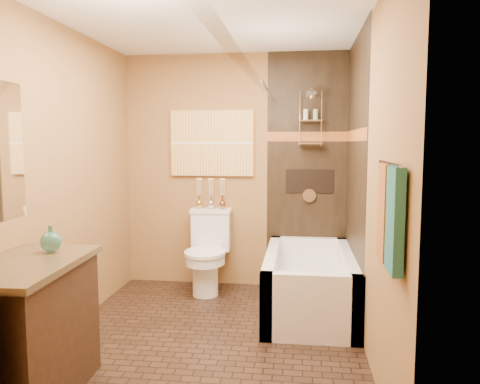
% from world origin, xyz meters
% --- Properties ---
extents(floor, '(3.00, 3.00, 0.00)m').
position_xyz_m(floor, '(0.00, 0.00, 0.00)').
color(floor, black).
rests_on(floor, ground).
extents(wall_left, '(0.02, 3.00, 2.50)m').
position_xyz_m(wall_left, '(-1.20, 0.00, 1.25)').
color(wall_left, olive).
rests_on(wall_left, floor).
extents(wall_right, '(0.02, 3.00, 2.50)m').
position_xyz_m(wall_right, '(1.20, 0.00, 1.25)').
color(wall_right, olive).
rests_on(wall_right, floor).
extents(wall_back, '(2.40, 0.02, 2.50)m').
position_xyz_m(wall_back, '(0.00, 1.50, 1.25)').
color(wall_back, olive).
rests_on(wall_back, floor).
extents(wall_front, '(2.40, 0.02, 2.50)m').
position_xyz_m(wall_front, '(0.00, -1.50, 1.25)').
color(wall_front, olive).
rests_on(wall_front, floor).
extents(ceiling, '(3.00, 3.00, 0.00)m').
position_xyz_m(ceiling, '(0.00, 0.00, 2.50)').
color(ceiling, silver).
rests_on(ceiling, wall_back).
extents(alcove_tile_back, '(0.85, 0.01, 2.50)m').
position_xyz_m(alcove_tile_back, '(0.78, 1.49, 1.25)').
color(alcove_tile_back, black).
rests_on(alcove_tile_back, wall_back).
extents(alcove_tile_right, '(0.01, 1.50, 2.50)m').
position_xyz_m(alcove_tile_right, '(1.19, 0.75, 1.25)').
color(alcove_tile_right, black).
rests_on(alcove_tile_right, wall_right).
extents(mosaic_band_back, '(0.85, 0.01, 0.10)m').
position_xyz_m(mosaic_band_back, '(0.78, 1.48, 1.62)').
color(mosaic_band_back, brown).
rests_on(mosaic_band_back, alcove_tile_back).
extents(mosaic_band_right, '(0.01, 1.50, 0.10)m').
position_xyz_m(mosaic_band_right, '(1.18, 0.75, 1.62)').
color(mosaic_band_right, brown).
rests_on(mosaic_band_right, alcove_tile_right).
extents(alcove_niche, '(0.50, 0.01, 0.25)m').
position_xyz_m(alcove_niche, '(0.80, 1.48, 1.15)').
color(alcove_niche, black).
rests_on(alcove_niche, alcove_tile_back).
extents(shower_fixtures, '(0.24, 0.33, 1.16)m').
position_xyz_m(shower_fixtures, '(0.80, 1.38, 1.67)').
color(shower_fixtures, silver).
rests_on(shower_fixtures, floor).
extents(curtain_rod, '(0.03, 1.55, 0.03)m').
position_xyz_m(curtain_rod, '(0.40, 0.75, 2.02)').
color(curtain_rod, silver).
rests_on(curtain_rod, wall_back).
extents(towel_bar, '(0.02, 0.55, 0.02)m').
position_xyz_m(towel_bar, '(1.15, -1.05, 1.45)').
color(towel_bar, silver).
rests_on(towel_bar, wall_right).
extents(towel_teal, '(0.05, 0.22, 0.52)m').
position_xyz_m(towel_teal, '(1.16, -1.18, 1.18)').
color(towel_teal, '#1B5A51').
rests_on(towel_teal, towel_bar).
extents(towel_rust, '(0.05, 0.22, 0.52)m').
position_xyz_m(towel_rust, '(1.16, -0.92, 1.18)').
color(towel_rust, '#985F1B').
rests_on(towel_rust, towel_bar).
extents(sunset_painting, '(0.90, 0.04, 0.70)m').
position_xyz_m(sunset_painting, '(-0.25, 1.48, 1.55)').
color(sunset_painting, gold).
rests_on(sunset_painting, wall_back).
extents(bathtub, '(0.80, 1.50, 0.55)m').
position_xyz_m(bathtub, '(0.80, 0.75, 0.22)').
color(bathtub, white).
rests_on(bathtub, floor).
extents(toilet, '(0.44, 0.64, 0.85)m').
position_xyz_m(toilet, '(-0.25, 1.20, 0.43)').
color(toilet, white).
rests_on(toilet, floor).
extents(vanity, '(0.64, 1.00, 0.86)m').
position_xyz_m(vanity, '(-0.92, -1.00, 0.43)').
color(vanity, black).
rests_on(vanity, floor).
extents(teal_bottle, '(0.15, 0.15, 0.21)m').
position_xyz_m(teal_bottle, '(-0.87, -0.74, 0.94)').
color(teal_bottle, '#257160').
rests_on(teal_bottle, vanity).
extents(bud_vases, '(0.32, 0.07, 0.32)m').
position_xyz_m(bud_vases, '(-0.25, 1.39, 1.02)').
color(bud_vases, gold).
rests_on(bud_vases, toilet).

